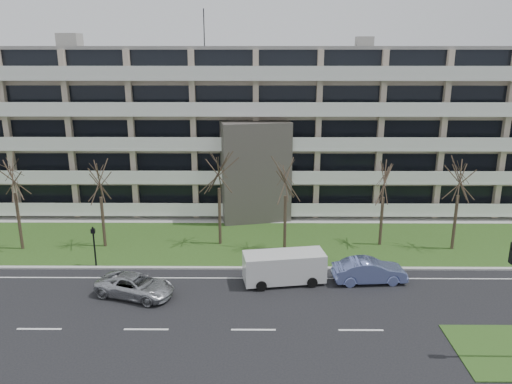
{
  "coord_description": "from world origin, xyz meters",
  "views": [
    {
      "loc": [
        0.31,
        -24.58,
        15.11
      ],
      "look_at": [
        0.08,
        10.0,
        5.12
      ],
      "focal_mm": 35.0,
      "sensor_mm": 36.0,
      "label": 1
    }
  ],
  "objects_px": {
    "silver_pickup": "(135,286)",
    "pedestrian_signal": "(94,242)",
    "white_van": "(285,265)",
    "blue_sedan": "(369,271)"
  },
  "relations": [
    {
      "from": "silver_pickup",
      "to": "blue_sedan",
      "type": "xyz_separation_m",
      "value": [
        15.19,
        2.08,
        0.11
      ]
    },
    {
      "from": "silver_pickup",
      "to": "pedestrian_signal",
      "type": "relative_size",
      "value": 1.66
    },
    {
      "from": "white_van",
      "to": "pedestrian_signal",
      "type": "bearing_deg",
      "value": 160.74
    },
    {
      "from": "silver_pickup",
      "to": "white_van",
      "type": "distance_m",
      "value": 9.76
    },
    {
      "from": "blue_sedan",
      "to": "pedestrian_signal",
      "type": "height_order",
      "value": "pedestrian_signal"
    },
    {
      "from": "silver_pickup",
      "to": "pedestrian_signal",
      "type": "distance_m",
      "value": 6.02
    },
    {
      "from": "silver_pickup",
      "to": "blue_sedan",
      "type": "distance_m",
      "value": 15.33
    },
    {
      "from": "silver_pickup",
      "to": "white_van",
      "type": "height_order",
      "value": "white_van"
    },
    {
      "from": "pedestrian_signal",
      "to": "silver_pickup",
      "type": "bearing_deg",
      "value": -54.41
    },
    {
      "from": "silver_pickup",
      "to": "blue_sedan",
      "type": "bearing_deg",
      "value": -64.02
    }
  ]
}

